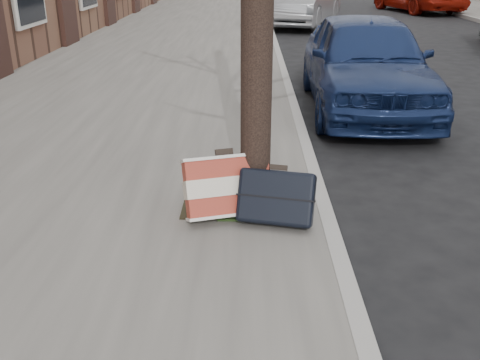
{
  "coord_description": "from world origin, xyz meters",
  "views": [
    {
      "loc": [
        -1.88,
        -2.97,
        2.03
      ],
      "look_at": [
        -1.95,
        0.8,
        0.45
      ],
      "focal_mm": 40.0,
      "sensor_mm": 36.0,
      "label": 1
    }
  ],
  "objects_px": {
    "suitcase_navy": "(276,197)",
    "car_near_mid": "(303,1)",
    "car_near_front": "(365,62)",
    "suitcase_red": "(227,187)"
  },
  "relations": [
    {
      "from": "suitcase_navy",
      "to": "car_near_mid",
      "type": "distance_m",
      "value": 14.13
    },
    {
      "from": "car_near_mid",
      "to": "car_near_front",
      "type": "bearing_deg",
      "value": -72.23
    },
    {
      "from": "car_near_front",
      "to": "car_near_mid",
      "type": "distance_m",
      "value": 10.14
    },
    {
      "from": "car_near_mid",
      "to": "suitcase_navy",
      "type": "bearing_deg",
      "value": -77.95
    },
    {
      "from": "car_near_front",
      "to": "suitcase_red",
      "type": "bearing_deg",
      "value": -113.76
    },
    {
      "from": "car_near_front",
      "to": "car_near_mid",
      "type": "xyz_separation_m",
      "value": [
        0.04,
        10.14,
        0.1
      ]
    },
    {
      "from": "car_near_mid",
      "to": "suitcase_red",
      "type": "bearing_deg",
      "value": -79.53
    },
    {
      "from": "suitcase_navy",
      "to": "car_near_mid",
      "type": "height_order",
      "value": "car_near_mid"
    },
    {
      "from": "car_near_front",
      "to": "suitcase_navy",
      "type": "bearing_deg",
      "value": -108.34
    },
    {
      "from": "suitcase_red",
      "to": "car_near_mid",
      "type": "bearing_deg",
      "value": 65.96
    }
  ]
}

